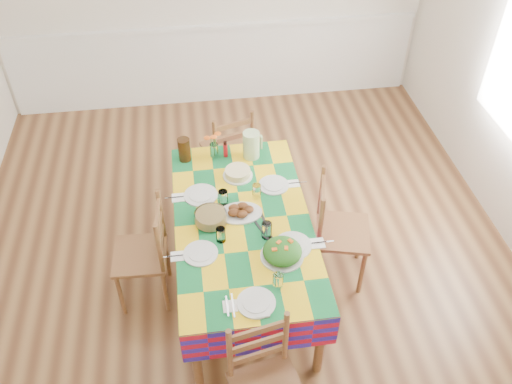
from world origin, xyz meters
TOP-DOWN VIEW (x-y plane):
  - room at (0.00, 0.00)m, footprint 4.58×5.08m
  - wainscot at (0.00, 2.48)m, footprint 4.41×0.06m
  - dining_table at (-0.02, -0.23)m, footprint 0.97×1.80m
  - setting_near_head at (0.02, -0.92)m, footprint 0.39×0.26m
  - setting_left_near at (-0.29, -0.47)m, footprint 0.43×0.25m
  - setting_left_far at (-0.25, 0.03)m, footprint 0.46×0.27m
  - setting_right_near at (0.23, -0.48)m, footprint 0.48×0.28m
  - setting_right_far at (0.21, 0.07)m, footprint 0.44×0.25m
  - meat_platter at (-0.03, -0.16)m, footprint 0.32×0.23m
  - salad_platter at (0.19, -0.60)m, footprint 0.29×0.29m
  - pasta_bowl at (-0.25, -0.22)m, footprint 0.23×0.23m
  - cake at (-0.00, 0.26)m, footprint 0.23×0.23m
  - serving_utensils at (0.11, -0.33)m, footprint 0.13×0.29m
  - flower_vase at (-0.16, 0.53)m, footprint 0.14×0.12m
  - hot_sauce at (-0.07, 0.52)m, footprint 0.03×0.03m
  - green_pitcher at (0.14, 0.49)m, footprint 0.13×0.13m
  - tea_pitcher at (-0.40, 0.52)m, footprint 0.10×0.10m
  - name_card at (-0.00, -1.06)m, footprint 0.08×0.03m
  - chair_far at (-0.01, 0.90)m, footprint 0.49×0.48m
  - chair_left at (-0.74, -0.23)m, footprint 0.40×0.42m
  - chair_right at (0.69, -0.22)m, footprint 0.49×0.50m

SIDE VIEW (x-z plane):
  - chair_far at x=-0.01m, z-range -0.01..0.90m
  - chair_left at x=-0.74m, z-range -0.01..0.90m
  - chair_right at x=0.69m, z-range -0.01..0.94m
  - wainscot at x=0.00m, z-range 0.03..0.95m
  - dining_table at x=-0.02m, z-range 0.27..0.97m
  - serving_utensils at x=0.11m, z-range 0.70..0.71m
  - name_card at x=0.00m, z-range 0.70..0.72m
  - meat_platter at x=-0.03m, z-range 0.69..0.75m
  - setting_right_far at x=0.21m, z-range 0.67..0.78m
  - setting_left_near at x=-0.29m, z-range 0.67..0.78m
  - setting_near_head at x=0.02m, z-range 0.67..0.78m
  - setting_left_far at x=-0.25m, z-range 0.67..0.79m
  - setting_right_near at x=0.23m, z-range 0.66..0.79m
  - cake at x=0.00m, z-range 0.70..0.76m
  - pasta_bowl at x=-0.25m, z-range 0.70..0.78m
  - salad_platter at x=0.19m, z-range 0.68..0.81m
  - hot_sauce at x=-0.07m, z-range 0.70..0.84m
  - flower_vase at x=-0.16m, z-range 0.68..0.91m
  - tea_pitcher at x=-0.40m, z-range 0.70..0.90m
  - green_pitcher at x=0.14m, z-range 0.70..0.93m
  - room at x=0.00m, z-range -0.04..2.74m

